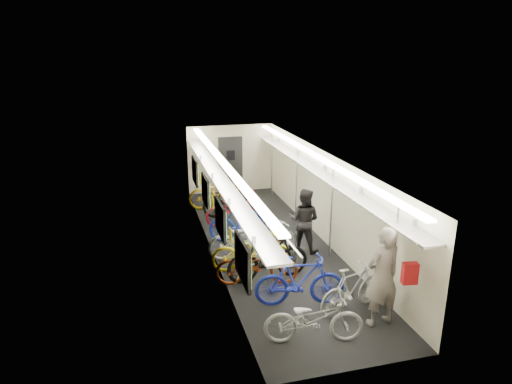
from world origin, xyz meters
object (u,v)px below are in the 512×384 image
bicycle_1 (300,281)px  backpack (410,273)px  passenger_near (382,276)px  passenger_mid (304,220)px  bicycle_0 (314,319)px

bicycle_1 → backpack: backpack is taller
passenger_near → passenger_mid: size_ratio=1.17×
bicycle_1 → backpack: size_ratio=4.74×
passenger_mid → backpack: (0.41, -3.95, 0.46)m
bicycle_0 → passenger_near: size_ratio=0.90×
passenger_near → backpack: size_ratio=5.08×
passenger_near → passenger_mid: (-0.23, 3.40, -0.14)m
bicycle_0 → backpack: backpack is taller
passenger_near → passenger_mid: 3.41m
bicycle_0 → bicycle_1: (0.17, 1.20, 0.08)m
passenger_mid → passenger_near: bearing=132.0°
passenger_near → bicycle_0: bearing=1.6°
bicycle_0 → backpack: bearing=-89.4°
bicycle_1 → backpack: bearing=-126.5°
bicycle_1 → passenger_mid: 2.63m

